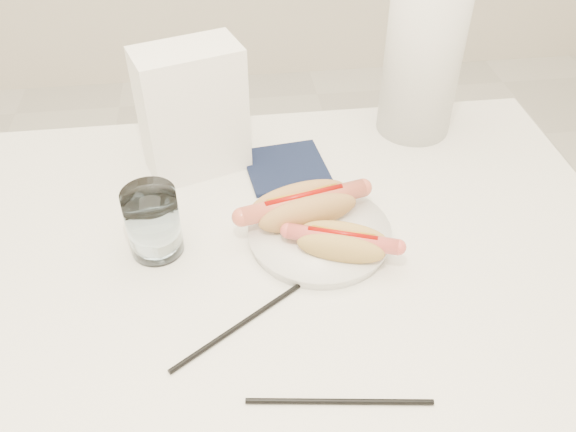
{
  "coord_description": "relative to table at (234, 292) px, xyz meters",
  "views": [
    {
      "loc": [
        0.0,
        -0.61,
        1.37
      ],
      "look_at": [
        0.08,
        0.01,
        0.82
      ],
      "focal_mm": 37.19,
      "sensor_mm": 36.0,
      "label": 1
    }
  ],
  "objects": [
    {
      "name": "table",
      "position": [
        0.0,
        0.0,
        0.0
      ],
      "size": [
        1.2,
        0.8,
        0.75
      ],
      "color": "white",
      "rests_on": "ground"
    },
    {
      "name": "chopstick_near",
      "position": [
        0.01,
        -0.11,
        0.06
      ],
      "size": [
        0.19,
        0.13,
        0.01
      ],
      "primitive_type": "cylinder",
      "rotation": [
        0.0,
        1.57,
        0.6
      ],
      "color": "black",
      "rests_on": "table"
    },
    {
      "name": "water_glass",
      "position": [
        -0.11,
        0.04,
        0.11
      ],
      "size": [
        0.08,
        0.08,
        0.11
      ],
      "primitive_type": "cylinder",
      "color": "white",
      "rests_on": "table"
    },
    {
      "name": "napkin_box",
      "position": [
        -0.04,
        0.25,
        0.17
      ],
      "size": [
        0.18,
        0.14,
        0.22
      ],
      "primitive_type": "cube",
      "rotation": [
        0.0,
        0.0,
        0.31
      ],
      "color": "white",
      "rests_on": "table"
    },
    {
      "name": "paper_towel_roll",
      "position": [
        0.36,
        0.32,
        0.21
      ],
      "size": [
        0.14,
        0.14,
        0.3
      ],
      "primitive_type": "cylinder",
      "rotation": [
        0.0,
        0.0,
        -0.08
      ],
      "color": "silver",
      "rests_on": "table"
    },
    {
      "name": "plate",
      "position": [
        0.13,
        0.03,
        0.07
      ],
      "size": [
        0.24,
        0.24,
        0.02
      ],
      "primitive_type": "cylinder",
      "rotation": [
        0.0,
        0.0,
        0.17
      ],
      "color": "white",
      "rests_on": "table"
    },
    {
      "name": "hotdog_right",
      "position": [
        0.16,
        -0.01,
        0.1
      ],
      "size": [
        0.15,
        0.1,
        0.04
      ],
      "rotation": [
        0.0,
        0.0,
        -0.35
      ],
      "color": "tan",
      "rests_on": "plate"
    },
    {
      "name": "navy_napkin",
      "position": [
        0.11,
        0.22,
        0.06
      ],
      "size": [
        0.15,
        0.15,
        0.01
      ],
      "primitive_type": "cube",
      "rotation": [
        0.0,
        0.0,
        0.12
      ],
      "color": "#101732",
      "rests_on": "table"
    },
    {
      "name": "chopstick_far",
      "position": [
        0.11,
        -0.24,
        0.06
      ],
      "size": [
        0.22,
        0.04,
        0.01
      ],
      "primitive_type": "cylinder",
      "rotation": [
        0.0,
        1.57,
        -0.14
      ],
      "color": "black",
      "rests_on": "table"
    },
    {
      "name": "hotdog_left",
      "position": [
        0.11,
        0.07,
        0.1
      ],
      "size": [
        0.2,
        0.11,
        0.05
      ],
      "rotation": [
        0.0,
        0.0,
        0.23
      ],
      "color": "tan",
      "rests_on": "plate"
    }
  ]
}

